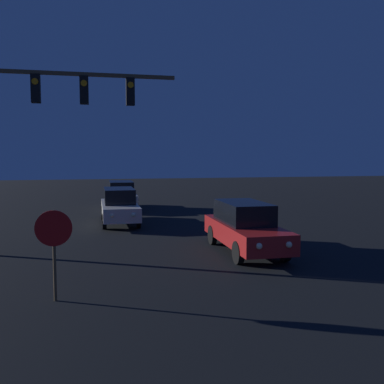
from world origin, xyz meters
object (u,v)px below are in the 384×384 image
at_px(car_far, 121,195).
at_px(traffic_signal_mast, 45,113).
at_px(car_near, 245,226).
at_px(car_mid, 119,205).
at_px(stop_sign, 54,238).

distance_m(car_far, traffic_signal_mast, 12.31).
bearing_deg(car_far, car_near, 104.90).
bearing_deg(traffic_signal_mast, car_far, 74.77).
height_order(car_mid, car_far, same).
bearing_deg(car_near, stop_sign, 33.10).
distance_m(car_near, car_far, 13.05).
distance_m(car_near, car_mid, 7.94).
xyz_separation_m(car_near, car_far, (-3.27, 12.64, 0.00)).
relative_size(car_far, stop_sign, 2.37).
bearing_deg(stop_sign, car_near, 32.67).
height_order(car_near, car_mid, same).
bearing_deg(car_far, stop_sign, 81.86).
height_order(car_far, stop_sign, stop_sign).
relative_size(car_near, traffic_signal_mast, 0.72).
relative_size(car_mid, stop_sign, 2.37).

